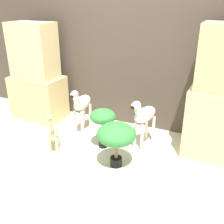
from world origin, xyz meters
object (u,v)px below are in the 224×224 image
object	(u,v)px
zebra_right	(144,116)
potted_palm_front	(116,135)
surfboard	(50,180)
giraffe_figurine	(52,132)
zebra_left	(81,104)
potted_palm_back	(103,118)

from	to	relation	value
zebra_right	potted_palm_front	size ratio (longest dim) A/B	1.30
zebra_right	surfboard	xyz separation A→B (m)	(-0.67, -1.14, -0.43)
giraffe_figurine	surfboard	distance (m)	0.69
surfboard	potted_palm_front	bearing A→B (deg)	46.79
giraffe_figurine	potted_palm_front	bearing A→B (deg)	2.09
potted_palm_front	zebra_left	bearing A→B (deg)	144.38
potted_palm_back	surfboard	xyz separation A→B (m)	(-0.21, -0.89, -0.41)
zebra_left	potted_palm_back	distance (m)	0.55
giraffe_figurine	potted_palm_back	world-z (taller)	giraffe_figurine
potted_palm_front	giraffe_figurine	bearing A→B (deg)	-177.91
giraffe_figurine	potted_palm_back	size ratio (longest dim) A/B	1.09
potted_palm_back	surfboard	size ratio (longest dim) A/B	0.51
zebra_left	potted_palm_front	xyz separation A→B (m)	(0.81, -0.58, -0.04)
surfboard	zebra_left	bearing A→B (deg)	103.41
zebra_right	zebra_left	xyz separation A→B (m)	(-0.94, 0.02, 0.00)
zebra_right	potted_palm_front	xyz separation A→B (m)	(-0.13, -0.57, -0.04)
potted_palm_back	zebra_right	bearing A→B (deg)	27.54
zebra_right	potted_palm_front	bearing A→B (deg)	-103.31
giraffe_figurine	potted_palm_front	world-z (taller)	giraffe_figurine
potted_palm_front	surfboard	size ratio (longest dim) A/B	0.52
giraffe_figurine	zebra_right	bearing A→B (deg)	30.66
giraffe_figurine	surfboard	size ratio (longest dim) A/B	0.56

